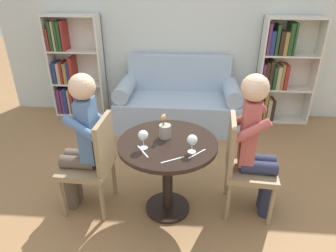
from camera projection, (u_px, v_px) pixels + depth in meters
ground_plane at (168, 208)px, 2.77m from camera, size 16.00×16.00×0.00m
back_wall at (181, 21)px, 4.11m from camera, size 5.20×0.05×2.70m
round_table at (168, 159)px, 2.52m from camera, size 0.82×0.82×0.71m
couch at (178, 103)px, 4.20m from camera, size 1.67×0.80×0.92m
bookshelf_left at (72, 71)px, 4.39m from camera, size 0.75×0.28×1.45m
bookshelf_right at (279, 71)px, 4.14m from camera, size 0.75×0.28×1.45m
chair_left at (94, 161)px, 2.59m from camera, size 0.44×0.44×0.90m
chair_right at (243, 163)px, 2.56m from camera, size 0.45×0.45×0.90m
person_left at (81, 141)px, 2.51m from camera, size 0.43×0.35×1.27m
person_right at (256, 144)px, 2.45m from camera, size 0.43×0.36×1.28m
wine_glass_left at (143, 136)px, 2.31m from camera, size 0.08×0.08×0.16m
wine_glass_right at (192, 140)px, 2.26m from camera, size 0.08×0.08×0.15m
flower_vase at (165, 130)px, 2.48m from camera, size 0.10×0.10×0.21m
knife_left_setting at (197, 154)px, 2.28m from camera, size 0.14×0.15×0.00m
fork_left_setting at (173, 160)px, 2.21m from camera, size 0.17×0.10×0.00m
knife_right_setting at (143, 151)px, 2.31m from camera, size 0.11×0.17×0.00m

